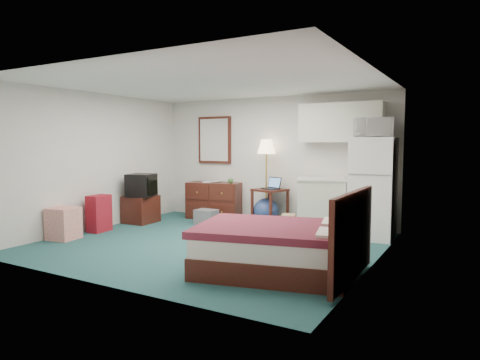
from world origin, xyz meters
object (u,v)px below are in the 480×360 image
Objects in this scene: floor_lamp at (266,181)px; desk at (270,207)px; fridge at (373,188)px; tv_stand at (141,209)px; kitchen_counter at (321,205)px; suitcase at (99,213)px; bed at (273,249)px; dresser at (214,200)px.

desk is at bearing -40.69° from floor_lamp.
tv_stand is at bearing -170.81° from fridge.
kitchen_counter is 1.39× the size of suitcase.
desk reaches higher than bed.
suitcase is (-3.73, 0.62, 0.04)m from bed.
desk is (0.14, -0.12, -0.48)m from floor_lamp.
tv_stand is at bearing 142.33° from bed.
kitchen_counter is 1.07m from fridge.
floor_lamp is 1.81× the size of kitchen_counter.
suitcase is (-0.05, -1.03, 0.06)m from tv_stand.
suitcase is (-1.06, -2.16, -0.05)m from dresser.
fridge is 4.79m from suitcase.
desk is at bearing 170.76° from fridge.
dresser is 0.66× the size of fridge.
desk reaches higher than tv_stand.
dresser is 1.25m from floor_lamp.
kitchen_counter is (2.35, -0.04, 0.08)m from dresser.
fridge reaches higher than tv_stand.
bed is at bearing -62.39° from floor_lamp.
kitchen_counter is at bearing -6.76° from floor_lamp.
dresser is 3.86m from bed.
desk is 1.06× the size of suitcase.
fridge is 2.56× the size of suitcase.
desk is (1.31, -0.02, -0.03)m from dresser.
suitcase is (-3.41, -2.11, -0.13)m from kitchen_counter.
bed is at bearing -13.96° from suitcase.
fridge is 0.95× the size of bed.
suitcase is (-2.23, -2.25, -0.50)m from floor_lamp.
bed is (0.32, -2.74, -0.17)m from kitchen_counter.
fridge reaches higher than desk.
floor_lamp reaches higher than dresser.
kitchen_counter reaches higher than desk.
fridge is (0.97, -0.24, 0.38)m from kitchen_counter.
tv_stand is at bearing -137.84° from desk.
desk is 2.57m from tv_stand.
desk is at bearing 23.61° from tv_stand.
desk is at bearing -11.62° from dresser.
kitchen_counter is at bearing 15.54° from desk.
fridge is 2.64m from bed.
dresser is at bearing 120.28° from bed.
tv_stand is (-4.33, -0.85, -0.57)m from fridge.
kitchen_counter reaches higher than dresser.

